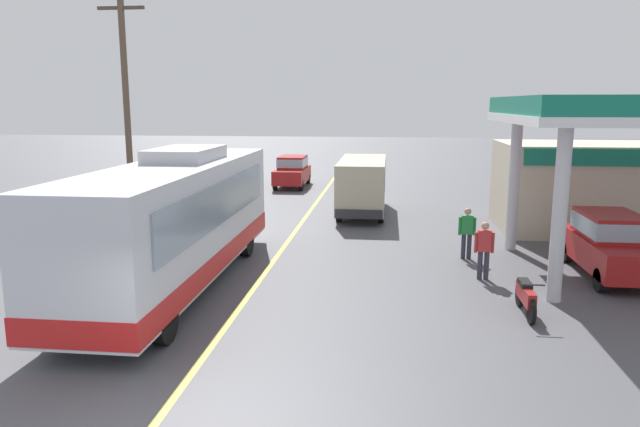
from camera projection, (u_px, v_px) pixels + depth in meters
ground at (313, 207)px, 28.17m from camera, size 120.00×120.00×0.00m
lane_divider_stripe at (297, 229)px, 23.29m from camera, size 0.16×50.00×0.01m
coach_bus_main at (176, 224)px, 15.85m from camera, size 2.60×11.04×3.69m
gas_station_roadside at (614, 169)px, 20.70m from camera, size 9.10×11.95×5.10m
car_at_pump at (611, 241)px, 16.85m from camera, size 1.70×4.20×1.82m
minibus_opposing_lane at (362, 181)px, 26.34m from camera, size 2.04×6.13×2.44m
motorcycle_parked_forecourt at (526, 296)px, 13.84m from camera, size 0.55×1.80×0.92m
pedestrian_near_pump at (467, 230)px, 18.70m from camera, size 0.55×0.22×1.66m
pedestrian_by_shop at (484, 247)px, 16.51m from camera, size 0.55×0.22×1.66m
car_trailing_behind_bus at (292, 170)px, 34.94m from camera, size 1.70×4.20×1.82m
utility_pole_roadside at (127, 109)px, 22.53m from camera, size 1.80×0.24×8.99m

